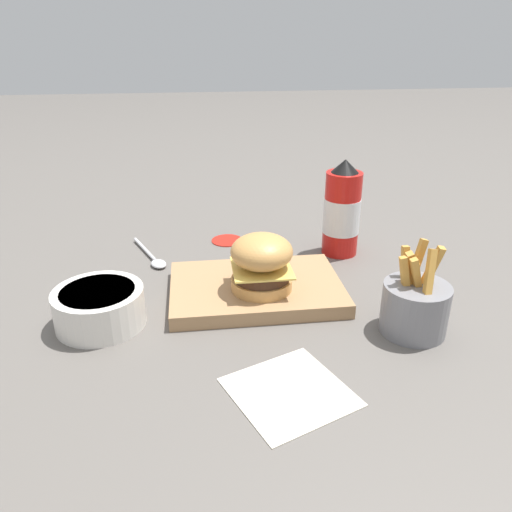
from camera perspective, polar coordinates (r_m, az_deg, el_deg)
The scene contains 9 objects.
ground_plane at distance 0.89m, azimuth 2.34°, elevation -3.68°, with size 6.00×6.00×0.00m, color #5B5651.
serving_board at distance 0.87m, azimuth 0.00°, elevation -3.75°, with size 0.29×0.20×0.02m.
burger at distance 0.82m, azimuth 0.65°, elevation -0.71°, with size 0.10×0.10×0.10m.
ketchup_bottle at distance 1.02m, azimuth 9.78°, elevation 5.02°, with size 0.07×0.07×0.20m.
fries_basket at distance 0.79m, azimuth 17.68°, elevation -5.44°, with size 0.10×0.10×0.14m.
side_bowl at distance 0.81m, azimuth -17.46°, elevation -5.52°, with size 0.14×0.14×0.06m.
spoon at distance 1.01m, azimuth -11.60°, elevation -0.31°, with size 0.08×0.16×0.01m.
ketchup_puddle at distance 1.09m, azimuth -3.31°, elevation 1.84°, with size 0.07×0.07×0.00m.
parchment_square at distance 0.66m, azimuth 3.87°, elevation -15.19°, with size 0.18×0.18×0.00m.
Camera 1 is at (-0.14, -0.78, 0.42)m, focal length 35.00 mm.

